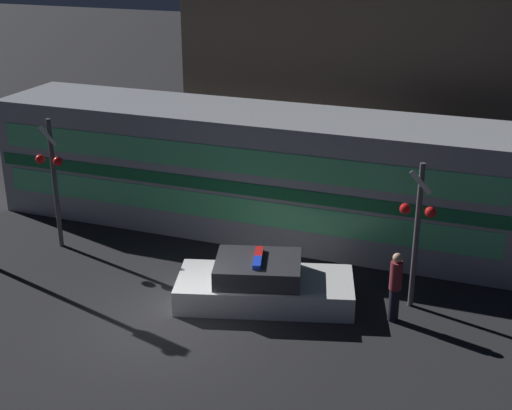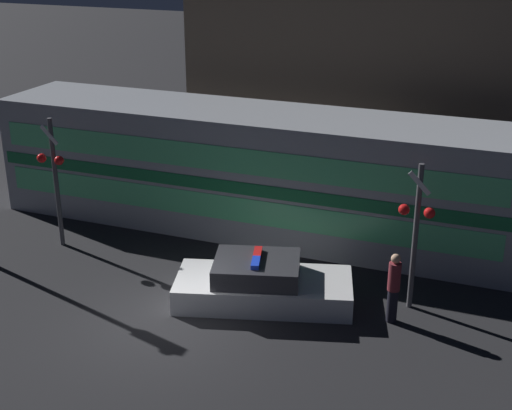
# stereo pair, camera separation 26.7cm
# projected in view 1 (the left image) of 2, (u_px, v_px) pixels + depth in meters

# --- Properties ---
(ground_plane) EXTENTS (120.00, 120.00, 0.00)m
(ground_plane) POSITION_uv_depth(u_px,v_px,m) (164.00, 325.00, 17.34)
(ground_plane) COLOR black
(train) EXTENTS (16.38, 3.20, 3.80)m
(train) POSITION_uv_depth(u_px,v_px,m) (249.00, 171.00, 22.28)
(train) COLOR #999EA5
(train) RESTS_ON ground_plane
(police_car) EXTENTS (4.86, 3.11, 1.30)m
(police_car) POSITION_uv_depth(u_px,v_px,m) (263.00, 285.00, 18.26)
(police_car) COLOR silver
(police_car) RESTS_ON ground_plane
(pedestrian) EXTENTS (0.31, 0.31, 1.82)m
(pedestrian) POSITION_uv_depth(u_px,v_px,m) (395.00, 286.00, 17.21)
(pedestrian) COLOR black
(pedestrian) RESTS_ON ground_plane
(crossing_signal_near) EXTENTS (0.88, 0.36, 3.83)m
(crossing_signal_near) POSITION_uv_depth(u_px,v_px,m) (417.00, 226.00, 17.36)
(crossing_signal_near) COLOR #4C4C51
(crossing_signal_near) RESTS_ON ground_plane
(crossing_signal_far) EXTENTS (0.88, 0.36, 3.95)m
(crossing_signal_far) POSITION_uv_depth(u_px,v_px,m) (53.00, 175.00, 20.73)
(crossing_signal_far) COLOR #4C4C51
(crossing_signal_far) RESTS_ON ground_plane
(building_left) EXTENTS (11.80, 6.23, 8.97)m
(building_left) POSITION_uv_depth(u_px,v_px,m) (359.00, 55.00, 26.88)
(building_left) COLOR brown
(building_left) RESTS_ON ground_plane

